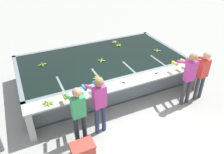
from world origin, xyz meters
The scene contains 17 objects.
ground_plane centered at (0.00, 0.00, 0.00)m, with size 80.00×80.00×0.00m, color #999993.
wash_tank centered at (0.00, 1.90, 0.44)m, with size 5.44×2.93×0.90m.
work_ledge centered at (0.00, 0.23, 0.66)m, with size 5.44×0.45×0.90m.
worker_0 centered at (-1.54, -0.36, 0.93)m, with size 0.42×0.71×1.57m.
worker_1 centered at (-0.99, -0.30, 0.99)m, with size 0.45×0.73×1.65m.
worker_2 centered at (1.78, -0.32, 1.02)m, with size 0.40×0.71×1.70m.
worker_3 centered at (2.33, -0.29, 0.96)m, with size 0.42×0.72×1.61m.
banana_bunch_floating_0 centered at (-0.60, 0.76, 0.92)m, with size 0.28×0.28×0.08m.
banana_bunch_floating_1 centered at (-0.07, 1.72, 0.92)m, with size 0.25×0.25×0.08m.
banana_bunch_floating_2 centered at (-1.88, 2.27, 0.92)m, with size 0.28×0.28×0.08m.
banana_bunch_floating_3 centered at (1.00, 2.93, 0.92)m, with size 0.27×0.28×0.08m.
banana_bunch_floating_4 centered at (1.00, 2.59, 0.92)m, with size 0.28×0.28×0.08m.
banana_bunch_floating_5 centered at (2.04, 1.58, 0.92)m, with size 0.25×0.25×0.08m.
banana_bunch_ledge_0 centered at (-2.11, 0.21, 0.92)m, with size 0.28×0.28×0.08m.
knife_0 centered at (0.01, 0.17, 0.91)m, with size 0.17×0.33×0.02m.
knife_1 centered at (1.17, 0.28, 0.91)m, with size 0.35×0.03×0.02m.
crate centered at (-1.65, -0.85, 0.16)m, with size 0.55×0.39×0.32m.
Camera 1 is at (-2.49, -4.20, 4.23)m, focal length 35.00 mm.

